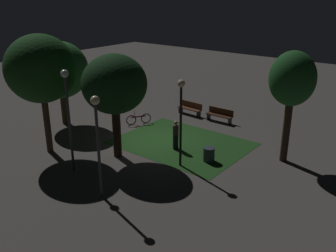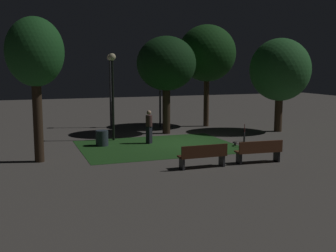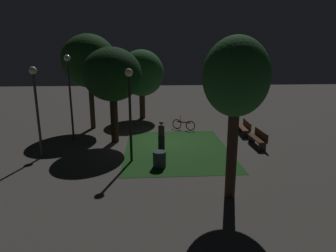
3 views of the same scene
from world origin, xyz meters
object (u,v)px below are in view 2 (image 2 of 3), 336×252
Objects in this scene: bench_front_left at (203,155)px; lamp_post_plaza_west at (113,81)px; tree_tall_center at (207,54)px; lamp_post_plaza_east at (110,78)px; lamp_post_path_center at (160,73)px; tree_near_wall at (166,64)px; bicycle at (244,137)px; trash_bin at (102,138)px; tree_back_right at (280,70)px; pedestrian at (149,126)px; bench_path_side at (259,151)px; tree_back_left at (35,54)px.

bench_front_left is 7.44m from lamp_post_plaza_west.
tree_tall_center reaches higher than lamp_post_plaza_east.
lamp_post_path_center reaches higher than lamp_post_plaza_west.
bicycle is at bearing -60.15° from tree_near_wall.
bench_front_left is at bearing -115.52° from tree_tall_center.
tree_near_wall is 7.26× the size of trash_bin.
tree_near_wall is at bearing -150.66° from tree_tall_center.
tree_back_right is 1.20× the size of lamp_post_plaza_east.
pedestrian is (-1.80, -2.59, -2.94)m from tree_near_wall.
lamp_post_path_center is 3.00m from lamp_post_plaza_east.
lamp_post_plaza_east is 5.99× the size of trash_bin.
bench_path_side is 0.35× the size of tree_back_right.
lamp_post_path_center is 3.03× the size of pedestrian.
bicycle is (3.82, 3.65, -0.14)m from bench_front_left.
lamp_post_plaza_east is 2.72× the size of pedestrian.
lamp_post_path_center reaches higher than bench_front_left.
tree_near_wall is 0.86× the size of tree_tall_center.
lamp_post_plaza_east is at bearing 95.76° from pedestrian.
tree_near_wall is at bearing 80.05° from bench_front_left.
tree_back_right is 1.07× the size of lamp_post_path_center.
bicycle reaches higher than bench_front_left.
lamp_post_path_center is (0.48, 2.47, -0.51)m from tree_near_wall.
tree_near_wall is 3.69× the size of bicycle.
bicycle is at bearing -29.03° from lamp_post_plaza_west.
lamp_post_path_center is (-0.49, 10.36, 2.80)m from bench_path_side.
lamp_post_path_center is (1.86, 10.36, 2.80)m from bench_front_left.
lamp_post_plaza_east is (-8.63, 4.74, -0.47)m from tree_back_right.
lamp_post_plaza_west reaches higher than bench_path_side.
tree_tall_center is at bearing 64.48° from bench_front_left.
tree_back_left is (-5.56, 3.10, 3.65)m from bench_front_left.
bench_path_side is 8.61m from tree_near_wall.
lamp_post_plaza_east is (-2.87, 0.82, -0.29)m from lamp_post_path_center.
lamp_post_plaza_west is at bearing -100.50° from lamp_post_plaza_east.
bench_front_left is 6.10m from trash_bin.
bench_front_left is 0.33× the size of tree_back_left.
pedestrian is at bearing -124.81° from tree_near_wall.
lamp_post_path_center is at bearing 79.08° from tree_near_wall.
lamp_post_plaza_east is (4.56, 8.08, -1.15)m from tree_back_left.
tree_tall_center is at bearing 29.34° from tree_near_wall.
tree_tall_center is at bearing 24.48° from lamp_post_plaza_west.
tree_back_left reaches higher than bench_front_left.
lamp_post_path_center is at bearing 167.15° from tree_tall_center.
tree_back_right is 0.85× the size of tree_tall_center.
lamp_post_plaza_west is 2.68× the size of pedestrian.
tree_tall_center reaches higher than tree_back_right.
tree_back_left is at bearing -145.41° from tree_near_wall.
lamp_post_path_center is at bearing 65.76° from pedestrian.
lamp_post_plaza_west reaches higher than bench_front_left.
bench_path_side is (2.35, 0.00, 0.00)m from bench_front_left.
tree_back_left is at bearing -135.48° from lamp_post_plaza_west.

